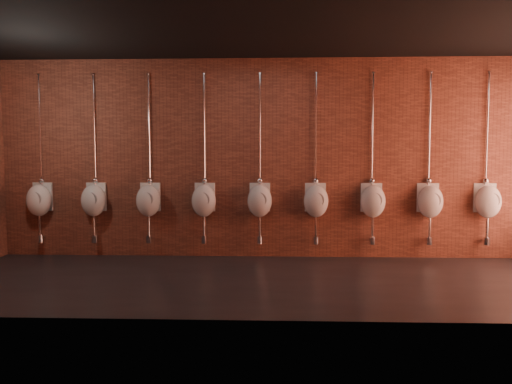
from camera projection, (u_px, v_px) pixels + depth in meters
ground at (259, 280)px, 5.98m from camera, size 8.50×8.50×0.00m
room_shell at (259, 126)px, 5.84m from camera, size 8.54×3.04×3.22m
urinal_0 at (39, 199)px, 7.40m from camera, size 0.43×0.39×2.72m
urinal_1 at (94, 199)px, 7.36m from camera, size 0.43×0.39×2.72m
urinal_2 at (149, 200)px, 7.33m from camera, size 0.43×0.39×2.72m
urinal_3 at (204, 200)px, 7.30m from camera, size 0.43×0.39×2.72m
urinal_4 at (260, 200)px, 7.27m from camera, size 0.43×0.39×2.72m
urinal_5 at (316, 200)px, 7.24m from camera, size 0.43×0.39×2.72m
urinal_6 at (373, 200)px, 7.21m from camera, size 0.43×0.39×2.72m
urinal_7 at (430, 201)px, 7.18m from camera, size 0.43×0.39×2.72m
urinal_8 at (488, 201)px, 7.15m from camera, size 0.43×0.39×2.72m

